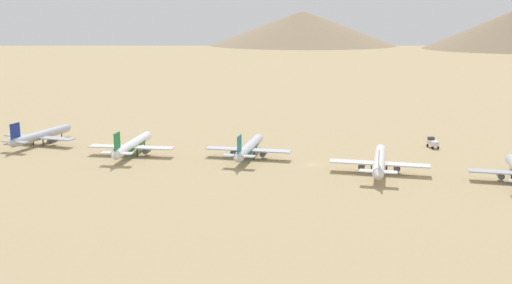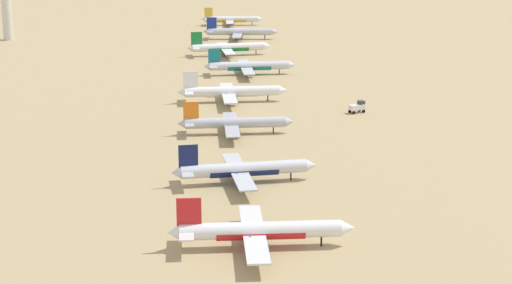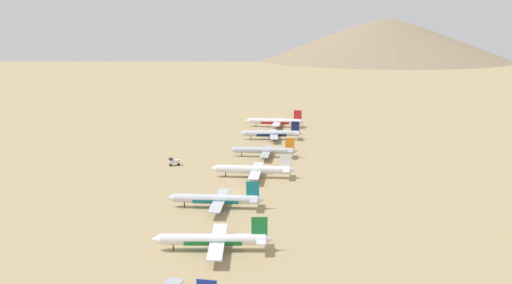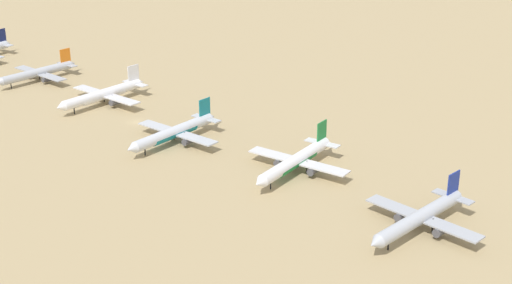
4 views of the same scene
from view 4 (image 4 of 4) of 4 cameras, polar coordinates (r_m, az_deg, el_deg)
The scene contains 6 objects.
ground_plane at distance 241.41m, azimuth -9.31°, elevation 1.54°, with size 1818.18×1818.18×0.00m, color tan.
parked_jet_2 at distance 291.95m, azimuth -16.60°, elevation 5.19°, with size 35.37×28.69×10.21m.
parked_jet_3 at distance 259.25m, azimuth -11.78°, elevation 3.65°, with size 38.16×30.92×11.03m.
parked_jet_4 at distance 221.28m, azimuth -6.35°, elevation 0.77°, with size 36.65×29.67×10.60m.
parked_jet_5 at distance 199.89m, azimuth 3.13°, elevation -1.47°, with size 37.57×30.55×10.83m.
parked_jet_6 at distance 174.15m, azimuth 12.69°, elevation -5.72°, with size 36.85×30.04×10.63m.
Camera 4 is at (149.47, 170.63, 82.61)m, focal length 51.41 mm.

